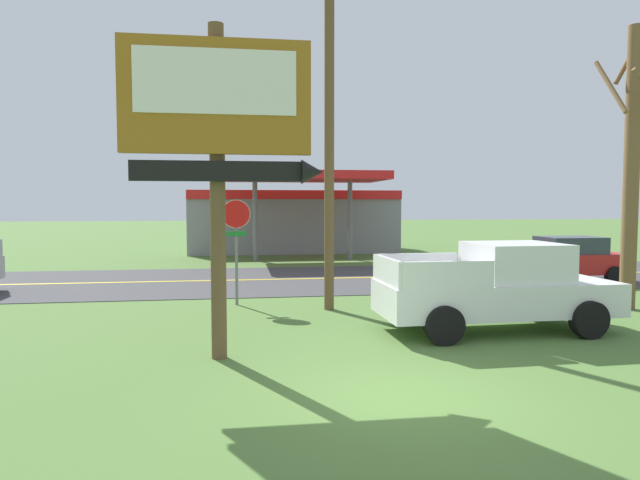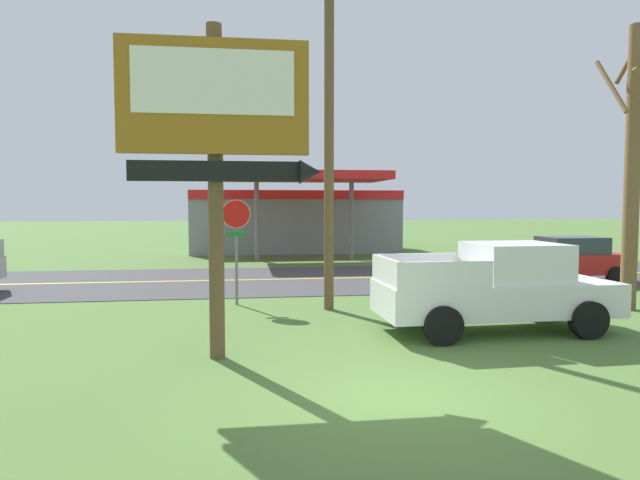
{
  "view_description": "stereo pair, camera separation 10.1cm",
  "coord_description": "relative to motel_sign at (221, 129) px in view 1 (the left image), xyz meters",
  "views": [
    {
      "loc": [
        -2.34,
        -7.83,
        2.82
      ],
      "look_at": [
        0.0,
        8.0,
        1.8
      ],
      "focal_mm": 31.57,
      "sensor_mm": 36.0,
      "label": 1
    },
    {
      "loc": [
        -2.24,
        -7.85,
        2.82
      ],
      "look_at": [
        0.0,
        8.0,
        1.8
      ],
      "focal_mm": 31.57,
      "sensor_mm": 36.0,
      "label": 2
    }
  ],
  "objects": [
    {
      "name": "motel_sign",
      "position": [
        0.0,
        0.0,
        0.0
      ],
      "size": [
        3.57,
        0.54,
        6.02
      ],
      "color": "brown",
      "rests_on": "ground"
    },
    {
      "name": "utility_pole",
      "position": [
        2.7,
        4.55,
        0.93
      ],
      "size": [
        1.89,
        0.26,
        9.54
      ],
      "color": "brown",
      "rests_on": "ground"
    },
    {
      "name": "road_asphalt",
      "position": [
        2.61,
        10.64,
        -4.13
      ],
      "size": [
        140.0,
        8.0,
        0.02
      ],
      "primitive_type": "cube",
      "color": "#3D3D3F",
      "rests_on": "ground"
    },
    {
      "name": "ground_plane",
      "position": [
        2.61,
        -2.36,
        -4.14
      ],
      "size": [
        180.0,
        180.0,
        0.0
      ],
      "primitive_type": "plane",
      "color": "#4C7033"
    },
    {
      "name": "road_centre_line",
      "position": [
        2.61,
        10.64,
        -4.12
      ],
      "size": [
        126.0,
        0.2,
        0.01
      ],
      "primitive_type": "cube",
      "color": "gold",
      "rests_on": "road_asphalt"
    },
    {
      "name": "stop_sign",
      "position": [
        0.25,
        5.61,
        -2.12
      ],
      "size": [
        0.8,
        0.08,
        2.95
      ],
      "color": "slate",
      "rests_on": "ground"
    },
    {
      "name": "bare_tree",
      "position": [
        10.65,
        3.43,
        -0.22
      ],
      "size": [
        1.6,
        1.58,
        7.49
      ],
      "color": "brown",
      "rests_on": "ground"
    },
    {
      "name": "gas_station",
      "position": [
        3.56,
        23.55,
        -2.2
      ],
      "size": [
        12.0,
        11.5,
        4.4
      ],
      "color": "gray",
      "rests_on": "ground"
    },
    {
      "name": "car_red_near_lane",
      "position": [
        12.15,
        8.64,
        -3.31
      ],
      "size": [
        4.2,
        2.0,
        1.64
      ],
      "color": "red",
      "rests_on": "ground"
    },
    {
      "name": "pickup_white_parked_on_lawn",
      "position": [
        6.01,
        1.48,
        -3.18
      ],
      "size": [
        5.25,
        2.35,
        1.96
      ],
      "color": "silver",
      "rests_on": "ground"
    }
  ]
}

